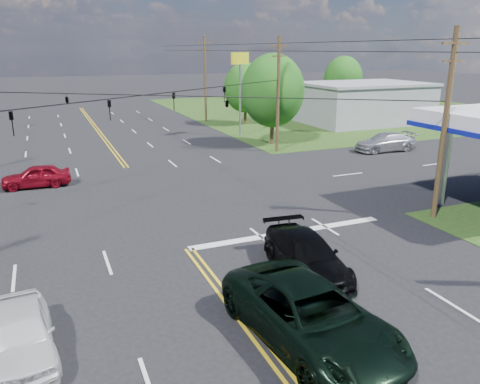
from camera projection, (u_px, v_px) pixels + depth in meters
name	position (u px, v px, depth m)	size (l,w,h in m)	color
ground	(150.00, 198.00, 27.63)	(280.00, 280.00, 0.00)	black
grass_ne	(339.00, 109.00, 68.78)	(46.00, 48.00, 0.03)	#1C3F14
stop_bar	(289.00, 233.00, 22.42)	(10.00, 0.50, 0.02)	silver
retail_ne	(362.00, 104.00, 55.71)	(14.00, 10.00, 4.40)	gray
pole_se	(445.00, 124.00, 23.05)	(1.60, 0.28, 9.50)	#46301D
pole_ne	(278.00, 93.00, 38.93)	(1.60, 0.28, 9.50)	#46301D
pole_right_far	(205.00, 78.00, 55.62)	(1.60, 0.28, 10.00)	#46301D
span_wire_signals	(144.00, 95.00, 25.87)	(26.00, 18.00, 1.13)	black
power_lines	(149.00, 46.00, 23.35)	(26.04, 100.00, 0.64)	black
tree_right_a	(273.00, 91.00, 41.96)	(5.70, 5.70, 8.18)	#46301D
tree_right_b	(245.00, 88.00, 53.66)	(4.94, 4.94, 7.09)	#46301D
tree_far_r	(343.00, 78.00, 65.32)	(5.32, 5.32, 7.63)	#46301D
pickup_dkgreen	(310.00, 315.00, 13.79)	(3.03, 6.57, 1.83)	black
suv_black	(306.00, 255.00, 18.18)	(2.14, 5.26, 1.53)	black
pickup_white	(22.00, 334.00, 13.23)	(1.71, 4.24, 1.44)	silver
sedan_red	(36.00, 176.00, 29.72)	(1.67, 4.15, 1.42)	maroon
sedan_far	(385.00, 142.00, 40.24)	(2.20, 5.41, 1.57)	#B1B2B6
polesign_ne	(240.00, 71.00, 45.75)	(2.16, 1.15, 8.20)	#A5A5AA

